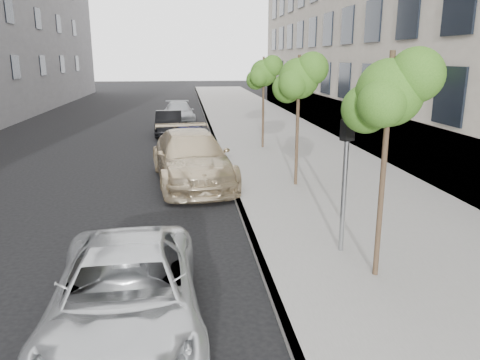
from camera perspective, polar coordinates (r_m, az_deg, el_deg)
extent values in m
plane|color=black|center=(7.46, -3.67, -18.65)|extent=(160.00, 160.00, 0.00)
cube|color=gray|center=(30.83, 1.91, 7.22)|extent=(6.40, 72.00, 0.14)
cube|color=#9E9B93|center=(30.53, -3.95, 7.11)|extent=(0.15, 72.00, 0.14)
cylinder|color=#38281C|center=(8.69, 17.08, 1.29)|extent=(0.10, 0.10, 4.08)
sphere|color=#2C5D18|center=(8.49, 17.76, 10.10)|extent=(1.16, 1.16, 1.16)
sphere|color=#2C5D18|center=(8.45, 20.70, 11.89)|extent=(0.93, 0.93, 0.93)
sphere|color=#2C5D18|center=(8.63, 15.09, 8.35)|extent=(0.87, 0.87, 0.87)
cylinder|color=#38281C|center=(14.77, 7.02, 7.07)|extent=(0.10, 0.10, 4.04)
sphere|color=#2C5D18|center=(14.66, 7.19, 12.18)|extent=(1.24, 1.24, 1.24)
sphere|color=#2C5D18|center=(14.54, 8.79, 13.29)|extent=(0.99, 0.99, 0.99)
sphere|color=#2C5D18|center=(14.85, 5.77, 11.09)|extent=(0.93, 0.93, 0.93)
cylinder|color=#38281C|center=(21.11, 2.85, 9.38)|extent=(0.10, 0.10, 3.99)
sphere|color=#2C5D18|center=(21.02, 2.89, 12.89)|extent=(1.17, 1.17, 1.17)
sphere|color=#2C5D18|center=(20.88, 3.97, 13.69)|extent=(0.93, 0.93, 0.93)
sphere|color=#2C5D18|center=(21.24, 1.95, 12.11)|extent=(0.87, 0.87, 0.87)
cylinder|color=#939699|center=(9.86, 12.51, -2.03)|extent=(0.10, 0.10, 2.35)
cube|color=black|center=(9.56, 12.97, 5.94)|extent=(0.29, 0.26, 0.42)
cube|color=red|center=(9.53, 13.07, 7.54)|extent=(0.17, 0.15, 0.12)
imported|color=silver|center=(7.38, -13.78, -13.49)|extent=(2.43, 4.87, 1.33)
imported|color=#C8B38E|center=(15.75, -5.92, 2.73)|extent=(3.06, 6.07, 1.69)
imported|color=#101135|center=(21.17, -6.16, 5.23)|extent=(1.74, 3.81, 1.27)
imported|color=black|center=(25.72, -8.66, 6.86)|extent=(1.41, 3.95, 1.30)
imported|color=#9B9DA2|center=(30.52, -7.44, 8.14)|extent=(2.12, 4.66, 1.32)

